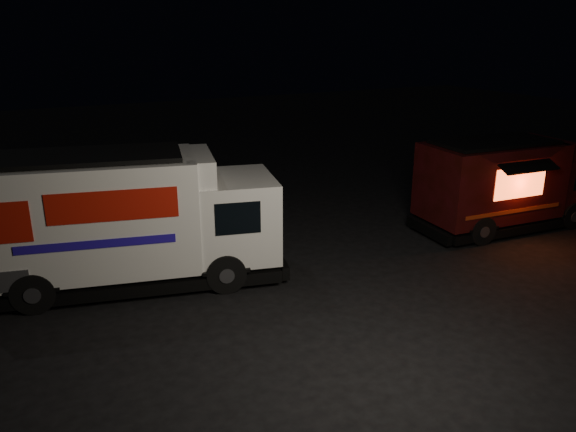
# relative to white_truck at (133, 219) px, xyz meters

# --- Properties ---
(ground) EXTENTS (80.00, 80.00, 0.00)m
(ground) POSITION_rel_white_truck_xyz_m (3.77, -3.22, -1.74)
(ground) COLOR black
(ground) RESTS_ON ground
(white_truck) EXTENTS (8.06, 4.28, 3.48)m
(white_truck) POSITION_rel_white_truck_xyz_m (0.00, 0.00, 0.00)
(white_truck) COLOR silver
(white_truck) RESTS_ON ground
(red_truck) EXTENTS (6.55, 2.81, 2.98)m
(red_truck) POSITION_rel_white_truck_xyz_m (12.01, -1.21, -0.25)
(red_truck) COLOR #3D0B0F
(red_truck) RESTS_ON ground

